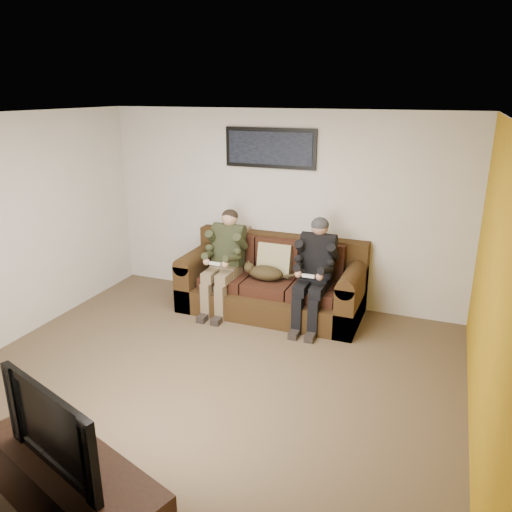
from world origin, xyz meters
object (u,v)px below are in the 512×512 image
at_px(person_right, 315,266).
at_px(person_left, 225,255).
at_px(framed_poster, 270,148).
at_px(television, 64,422).
at_px(cat, 264,272).
at_px(sofa, 273,283).
at_px(tv_stand, 74,489).

bearing_deg(person_right, person_left, -179.98).
bearing_deg(person_left, framed_poster, 54.66).
bearing_deg(person_left, person_right, 0.02).
bearing_deg(person_right, framed_poster, 144.45).
xyz_separation_m(framed_poster, television, (0.11, -4.17, -1.32)).
height_order(person_left, cat, person_left).
bearing_deg(framed_poster, person_left, -125.34).
relative_size(sofa, tv_stand, 1.53).
xyz_separation_m(cat, tv_stand, (-0.03, -3.61, -0.33)).
distance_m(cat, framed_poster, 1.63).
bearing_deg(person_right, cat, 177.89).
bearing_deg(tv_stand, cat, 108.18).
bearing_deg(television, person_right, 97.48).
bearing_deg(framed_poster, person_right, -35.55).
xyz_separation_m(framed_poster, tv_stand, (0.11, -4.17, -1.86)).
distance_m(person_right, framed_poster, 1.67).
height_order(person_right, cat, person_right).
height_order(sofa, tv_stand, sofa).
distance_m(cat, television, 3.62).
bearing_deg(cat, tv_stand, -90.42).
xyz_separation_m(sofa, framed_poster, (-0.20, 0.38, 1.73)).
height_order(sofa, television, television).
height_order(person_left, framed_poster, framed_poster).
xyz_separation_m(person_left, tv_stand, (0.52, -3.59, -0.51)).
bearing_deg(tv_stand, sofa, 107.19).
relative_size(cat, tv_stand, 0.43).
bearing_deg(cat, sofa, 68.95).
bearing_deg(television, tv_stand, -71.40).
bearing_deg(framed_poster, cat, -76.52).
height_order(cat, tv_stand, cat).
relative_size(person_right, tv_stand, 0.86).
height_order(cat, television, television).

